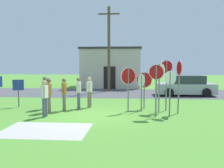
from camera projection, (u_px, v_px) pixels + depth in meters
ground_plane at (92, 116)px, 12.32m from camera, size 80.00×80.00×0.00m
street_asphalt at (110, 93)px, 21.46m from camera, size 60.00×6.40×0.01m
concrete_path at (46, 130)px, 9.74m from camera, size 3.20×2.40×0.01m
building_background at (112, 67)px, 26.82m from camera, size 5.92×4.95×3.94m
utility_pole at (109, 47)px, 22.47m from camera, size 1.80×0.24×7.18m
parked_car_on_street at (186, 86)px, 19.84m from camera, size 4.36×2.14×1.51m
stop_sign_rear_left at (128, 81)px, 13.18m from camera, size 0.72×0.48×2.24m
stop_sign_center_cluster at (166, 77)px, 13.48m from camera, size 0.64×0.21×2.61m
stop_sign_far_back at (159, 79)px, 13.19m from camera, size 0.54×0.45×2.47m
stop_sign_rear_right at (141, 86)px, 13.43m from camera, size 0.37×0.59×1.92m
stop_sign_tallest at (179, 78)px, 12.79m from camera, size 0.16×0.71×2.58m
stop_sign_leaning_left at (144, 84)px, 14.12m from camera, size 0.85×0.14×1.98m
stop_sign_leaning_right at (170, 86)px, 12.20m from camera, size 0.49×0.43×2.11m
stop_sign_low_front at (156, 82)px, 11.96m from camera, size 0.67×0.21×2.41m
person_near_signs at (64, 92)px, 13.56m from camera, size 0.34×0.53×1.69m
person_in_dark_shirt at (79, 91)px, 14.10m from camera, size 0.26×0.57×1.69m
person_holding_notes at (45, 96)px, 12.01m from camera, size 0.25×0.57×1.69m
person_in_blue at (49, 93)px, 13.14m from camera, size 0.35×0.53×1.74m
person_with_sunhat at (45, 91)px, 14.03m from camera, size 0.33×0.54×1.74m
person_in_teal at (89, 90)px, 14.51m from camera, size 0.29×0.56×1.69m
info_panel_middle at (18, 88)px, 14.70m from camera, size 0.57×0.25×1.54m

